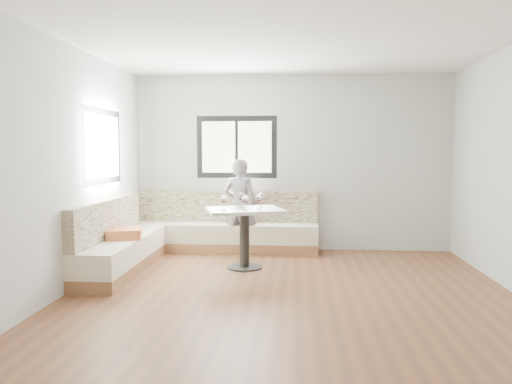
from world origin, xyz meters
TOP-DOWN VIEW (x-y plane):
  - room at (-0.08, 0.08)m, footprint 5.01×5.01m
  - banquette at (-1.59, 1.63)m, footprint 2.90×2.80m
  - table at (-0.64, 1.14)m, footprint 1.17×1.03m
  - person at (-0.80, 2.10)m, footprint 0.61×0.48m
  - olive_ramekin at (-0.69, 1.12)m, footprint 0.10×0.10m
  - wine_glass_a at (-0.88, 0.91)m, footprint 0.09×0.09m
  - wine_glass_b at (-0.60, 0.92)m, footprint 0.09×0.09m
  - wine_glass_c at (-0.44, 1.08)m, footprint 0.09×0.09m
  - wine_glass_d at (-0.69, 1.27)m, footprint 0.09×0.09m
  - wine_glass_e at (-0.42, 1.34)m, footprint 0.09×0.09m

SIDE VIEW (x-z plane):
  - banquette at x=-1.59m, z-range -0.14..0.81m
  - table at x=-0.64m, z-range 0.20..1.02m
  - person at x=-0.80m, z-range 0.00..1.48m
  - olive_ramekin at x=-0.69m, z-range 0.81..0.86m
  - wine_glass_a at x=-0.88m, z-range 0.85..1.06m
  - wine_glass_b at x=-0.60m, z-range 0.85..1.06m
  - wine_glass_c at x=-0.44m, z-range 0.85..1.06m
  - wine_glass_d at x=-0.69m, z-range 0.85..1.06m
  - wine_glass_e at x=-0.42m, z-range 0.85..1.06m
  - room at x=-0.08m, z-range 0.01..2.82m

